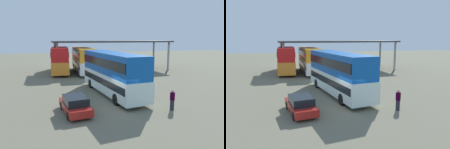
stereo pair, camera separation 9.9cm
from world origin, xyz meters
The scene contains 7 objects.
ground_plane centered at (0.00, 0.00, 0.00)m, with size 140.00×140.00×0.00m, color #676450.
double_decker_main centered at (0.63, 4.33, 2.30)m, with size 4.03×11.33×4.19m.
parked_hatchback centered at (-3.53, -0.31, 0.67)m, with size 2.25×4.20×1.35m.
double_decker_near_canopy centered at (-3.94, 19.71, 2.29)m, with size 2.83×10.60×4.17m.
double_decker_mid_row centered at (-0.33, 18.76, 2.23)m, with size 2.60×10.84×4.05m.
depot_canopy centered at (5.06, 19.93, 4.84)m, with size 20.67×7.47×5.15m.
pedestrian_waiting centered at (3.88, -1.60, 0.82)m, with size 0.38×0.38×1.65m.
Camera 2 is at (-4.81, -15.65, 5.57)m, focal length 33.74 mm.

